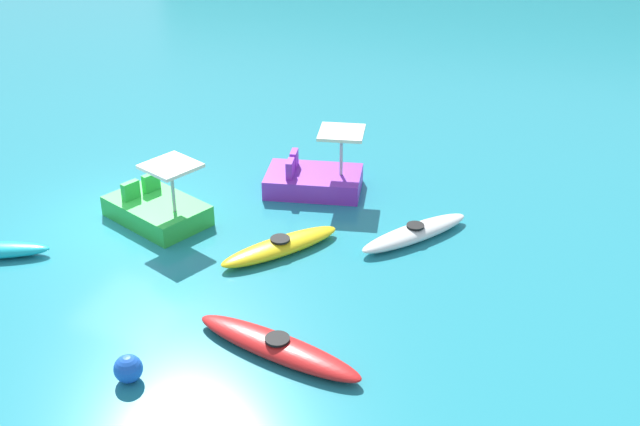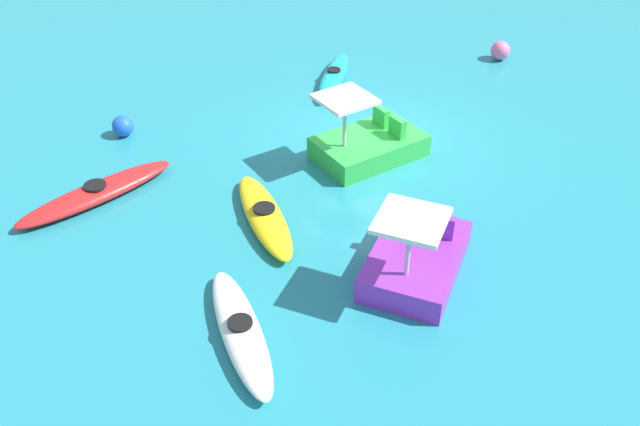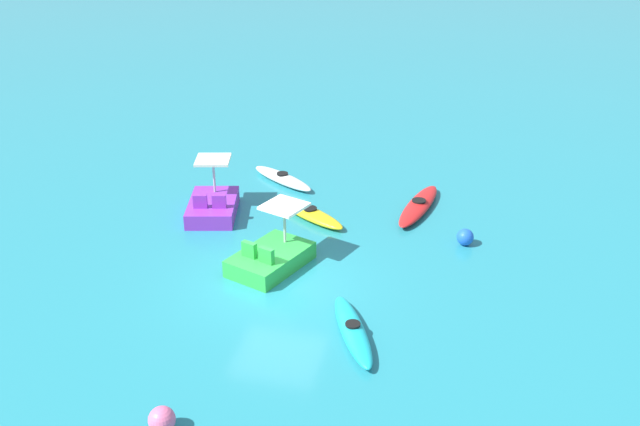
{
  "view_description": "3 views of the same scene",
  "coord_description": "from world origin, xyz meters",
  "px_view_note": "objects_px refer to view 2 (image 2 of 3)",
  "views": [
    {
      "loc": [
        10.54,
        -14.19,
        9.36
      ],
      "look_at": [
        4.5,
        1.42,
        0.41
      ],
      "focal_mm": 45.77,
      "sensor_mm": 36.0,
      "label": 1
    },
    {
      "loc": [
        12.15,
        7.2,
        8.09
      ],
      "look_at": [
        3.81,
        1.22,
        0.56
      ],
      "focal_mm": 37.78,
      "sensor_mm": 36.0,
      "label": 2
    },
    {
      "loc": [
        -16.45,
        -5.04,
        10.27
      ],
      "look_at": [
        3.37,
        -0.43,
        0.56
      ],
      "focal_mm": 40.79,
      "sensor_mm": 36.0,
      "label": 3
    }
  ],
  "objects_px": {
    "pedal_boat_green": "(368,144)",
    "buoy_blue": "(123,126)",
    "kayak_red": "(97,193)",
    "kayak_yellow": "(264,216)",
    "pedal_boat_purple": "(416,257)",
    "kayak_white": "(241,331)",
    "buoy_pink": "(500,51)",
    "kayak_cyan": "(334,76)"
  },
  "relations": [
    {
      "from": "pedal_boat_green",
      "to": "buoy_blue",
      "type": "height_order",
      "value": "pedal_boat_green"
    },
    {
      "from": "kayak_cyan",
      "to": "buoy_pink",
      "type": "bearing_deg",
      "value": 142.62
    },
    {
      "from": "kayak_red",
      "to": "kayak_yellow",
      "type": "distance_m",
      "value": 3.64
    },
    {
      "from": "kayak_white",
      "to": "kayak_red",
      "type": "bearing_deg",
      "value": -103.69
    },
    {
      "from": "kayak_yellow",
      "to": "pedal_boat_green",
      "type": "xyz_separation_m",
      "value": [
        -3.33,
        0.32,
        0.17
      ]
    },
    {
      "from": "kayak_yellow",
      "to": "buoy_pink",
      "type": "height_order",
      "value": "buoy_pink"
    },
    {
      "from": "buoy_pink",
      "to": "pedal_boat_green",
      "type": "bearing_deg",
      "value": -1.89
    },
    {
      "from": "kayak_white",
      "to": "pedal_boat_purple",
      "type": "xyz_separation_m",
      "value": [
        -3.06,
        1.49,
        0.17
      ]
    },
    {
      "from": "kayak_yellow",
      "to": "kayak_cyan",
      "type": "bearing_deg",
      "value": -157.29
    },
    {
      "from": "kayak_cyan",
      "to": "kayak_yellow",
      "type": "bearing_deg",
      "value": 22.71
    },
    {
      "from": "kayak_white",
      "to": "kayak_yellow",
      "type": "relative_size",
      "value": 1.0
    },
    {
      "from": "pedal_boat_green",
      "to": "pedal_boat_purple",
      "type": "bearing_deg",
      "value": 44.38
    },
    {
      "from": "pedal_boat_green",
      "to": "buoy_pink",
      "type": "xyz_separation_m",
      "value": [
        -6.88,
        0.23,
        -0.06
      ]
    },
    {
      "from": "kayak_red",
      "to": "pedal_boat_purple",
      "type": "height_order",
      "value": "pedal_boat_purple"
    },
    {
      "from": "pedal_boat_green",
      "to": "buoy_pink",
      "type": "height_order",
      "value": "pedal_boat_green"
    },
    {
      "from": "kayak_cyan",
      "to": "pedal_boat_green",
      "type": "bearing_deg",
      "value": 45.87
    },
    {
      "from": "pedal_boat_green",
      "to": "kayak_white",
      "type": "bearing_deg",
      "value": 12.74
    },
    {
      "from": "kayak_yellow",
      "to": "buoy_blue",
      "type": "bearing_deg",
      "value": -98.31
    },
    {
      "from": "kayak_cyan",
      "to": "kayak_red",
      "type": "distance_m",
      "value": 7.58
    },
    {
      "from": "kayak_white",
      "to": "pedal_boat_green",
      "type": "relative_size",
      "value": 1.02
    },
    {
      "from": "kayak_red",
      "to": "kayak_yellow",
      "type": "relative_size",
      "value": 1.27
    },
    {
      "from": "kayak_cyan",
      "to": "pedal_boat_green",
      "type": "relative_size",
      "value": 1.1
    },
    {
      "from": "pedal_boat_purple",
      "to": "kayak_white",
      "type": "bearing_deg",
      "value": -25.95
    },
    {
      "from": "kayak_red",
      "to": "buoy_blue",
      "type": "height_order",
      "value": "buoy_blue"
    },
    {
      "from": "pedal_boat_purple",
      "to": "buoy_blue",
      "type": "height_order",
      "value": "pedal_boat_purple"
    },
    {
      "from": "buoy_pink",
      "to": "kayak_cyan",
      "type": "bearing_deg",
      "value": -37.38
    },
    {
      "from": "kayak_yellow",
      "to": "buoy_pink",
      "type": "xyz_separation_m",
      "value": [
        -10.21,
        0.55,
        0.12
      ]
    },
    {
      "from": "kayak_red",
      "to": "pedal_boat_green",
      "type": "height_order",
      "value": "pedal_boat_green"
    },
    {
      "from": "kayak_yellow",
      "to": "pedal_boat_purple",
      "type": "bearing_deg",
      "value": 97.73
    },
    {
      "from": "buoy_blue",
      "to": "pedal_boat_purple",
      "type": "bearing_deg",
      "value": 87.91
    },
    {
      "from": "kayak_cyan",
      "to": "pedal_boat_green",
      "type": "height_order",
      "value": "pedal_boat_green"
    },
    {
      "from": "kayak_cyan",
      "to": "buoy_pink",
      "type": "relative_size",
      "value": 5.51
    },
    {
      "from": "pedal_boat_green",
      "to": "pedal_boat_purple",
      "type": "height_order",
      "value": "same"
    },
    {
      "from": "kayak_white",
      "to": "kayak_yellow",
      "type": "distance_m",
      "value": 3.12
    },
    {
      "from": "kayak_cyan",
      "to": "pedal_boat_green",
      "type": "distance_m",
      "value": 4.03
    },
    {
      "from": "pedal_boat_green",
      "to": "buoy_pink",
      "type": "distance_m",
      "value": 6.89
    },
    {
      "from": "pedal_boat_green",
      "to": "buoy_blue",
      "type": "distance_m",
      "value": 5.9
    },
    {
      "from": "kayak_red",
      "to": "pedal_boat_purple",
      "type": "distance_m",
      "value": 6.77
    },
    {
      "from": "buoy_blue",
      "to": "buoy_pink",
      "type": "relative_size",
      "value": 0.92
    },
    {
      "from": "pedal_boat_purple",
      "to": "pedal_boat_green",
      "type": "bearing_deg",
      "value": -135.62
    },
    {
      "from": "pedal_boat_green",
      "to": "buoy_blue",
      "type": "bearing_deg",
      "value": -63.79
    },
    {
      "from": "pedal_boat_purple",
      "to": "buoy_pink",
      "type": "height_order",
      "value": "pedal_boat_purple"
    }
  ]
}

